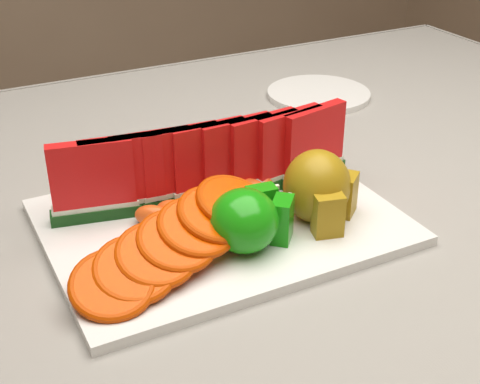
{
  "coord_description": "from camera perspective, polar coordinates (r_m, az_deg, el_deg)",
  "views": [
    {
      "loc": [
        -0.36,
        -0.69,
        1.18
      ],
      "look_at": [
        -0.06,
        -0.1,
        0.81
      ],
      "focal_mm": 50.0,
      "sensor_mm": 36.0,
      "label": 1
    }
  ],
  "objects": [
    {
      "name": "tablecloth",
      "position": [
        0.91,
        0.17,
        -1.58
      ],
      "size": [
        1.53,
        1.03,
        0.2
      ],
      "color": "gray",
      "rests_on": "table"
    },
    {
      "name": "orange_fan_front",
      "position": [
        0.69,
        -5.4,
        -4.15
      ],
      "size": [
        0.27,
        0.16,
        0.07
      ],
      "color": "#F05E0F",
      "rests_on": "platter"
    },
    {
      "name": "apple_cluster",
      "position": [
        0.72,
        0.76,
        -2.35
      ],
      "size": [
        0.11,
        0.1,
        0.07
      ],
      "color": "#37900D",
      "rests_on": "platter"
    },
    {
      "name": "pear_cluster",
      "position": [
        0.78,
        6.78,
        0.29
      ],
      "size": [
        0.1,
        0.1,
        0.09
      ],
      "color": "#A26A18",
      "rests_on": "platter"
    },
    {
      "name": "tangerine_segments",
      "position": [
        0.8,
        -2.26,
        -0.62
      ],
      "size": [
        0.2,
        0.08,
        0.03
      ],
      "color": "#E24409",
      "rests_on": "platter"
    },
    {
      "name": "orange_fan_back",
      "position": [
        0.89,
        -3.46,
        3.14
      ],
      "size": [
        0.38,
        0.11,
        0.05
      ],
      "color": "#F05E0F",
      "rests_on": "platter"
    },
    {
      "name": "side_plate",
      "position": [
        1.19,
        6.72,
        8.31
      ],
      "size": [
        0.21,
        0.21,
        0.01
      ],
      "color": "silver",
      "rests_on": "tablecloth"
    },
    {
      "name": "table",
      "position": [
        0.94,
        0.16,
        -4.87
      ],
      "size": [
        1.4,
        0.9,
        0.75
      ],
      "color": "#4A3618",
      "rests_on": "ground"
    },
    {
      "name": "watermelon_row",
      "position": [
        0.81,
        -2.64,
        2.44
      ],
      "size": [
        0.39,
        0.07,
        0.1
      ],
      "color": "#0C3311",
      "rests_on": "platter"
    },
    {
      "name": "platter",
      "position": [
        0.79,
        -1.68,
        -2.56
      ],
      "size": [
        0.4,
        0.3,
        0.01
      ],
      "color": "silver",
      "rests_on": "tablecloth"
    }
  ]
}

